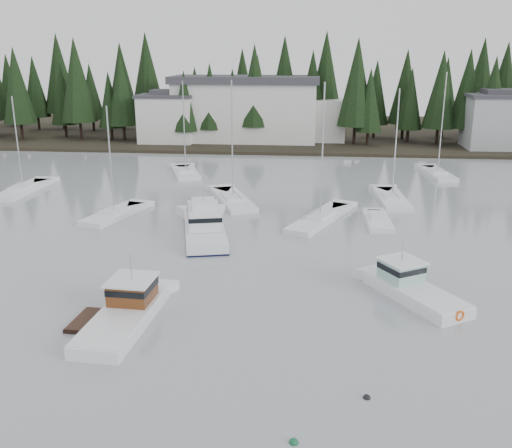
# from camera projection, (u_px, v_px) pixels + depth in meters

# --- Properties ---
(far_shore_land) EXTENTS (240.00, 54.00, 1.00)m
(far_shore_land) POSITION_uv_depth(u_px,v_px,m) (280.00, 132.00, 113.48)
(far_shore_land) COLOR black
(far_shore_land) RESTS_ON ground
(conifer_treeline) EXTENTS (200.00, 22.00, 20.00)m
(conifer_treeline) POSITION_uv_depth(u_px,v_px,m) (276.00, 140.00, 103.00)
(conifer_treeline) COLOR black
(conifer_treeline) RESTS_ON ground
(house_west) EXTENTS (9.54, 7.42, 8.75)m
(house_west) POSITION_uv_depth(u_px,v_px,m) (168.00, 117.00, 96.72)
(house_west) COLOR silver
(house_west) RESTS_ON ground
(house_east_a) EXTENTS (10.60, 8.48, 9.25)m
(house_east_a) POSITION_uv_depth(u_px,v_px,m) (499.00, 120.00, 90.50)
(house_east_a) COLOR #999EA0
(house_east_a) RESTS_ON ground
(harbor_inn) EXTENTS (29.50, 11.50, 10.90)m
(harbor_inn) POSITION_uv_depth(u_px,v_px,m) (258.00, 110.00, 98.13)
(harbor_inn) COLOR silver
(harbor_inn) RESTS_ON ground
(lobster_boat_brown) EXTENTS (4.76, 8.84, 4.30)m
(lobster_boat_brown) POSITION_uv_depth(u_px,v_px,m) (124.00, 314.00, 33.59)
(lobster_boat_brown) COLOR white
(lobster_boat_brown) RESTS_ON ground
(cabin_cruiser_center) EXTENTS (5.81, 11.29, 4.64)m
(cabin_cruiser_center) POSITION_uv_depth(u_px,v_px,m) (204.00, 227.00, 49.50)
(cabin_cruiser_center) COLOR white
(cabin_cruiser_center) RESTS_ON ground
(lobster_boat_teal) EXTENTS (6.28, 7.93, 4.26)m
(lobster_boat_teal) POSITION_uv_depth(u_px,v_px,m) (412.00, 290.00, 36.95)
(lobster_boat_teal) COLOR white
(lobster_boat_teal) RESTS_ON ground
(sailboat_1) EXTENTS (3.26, 9.51, 12.30)m
(sailboat_1) POSITION_uv_depth(u_px,v_px,m) (392.00, 201.00, 60.90)
(sailboat_1) COLOR white
(sailboat_1) RESTS_ON ground
(sailboat_3) EXTENTS (6.47, 10.54, 13.17)m
(sailboat_3) POSITION_uv_depth(u_px,v_px,m) (233.00, 201.00, 60.67)
(sailboat_3) COLOR white
(sailboat_3) RESTS_ON ground
(sailboat_4) EXTENTS (5.51, 8.86, 12.42)m
(sailboat_4) POSITION_uv_depth(u_px,v_px,m) (186.00, 174.00, 74.18)
(sailboat_4) COLOR white
(sailboat_4) RESTS_ON ground
(sailboat_5) EXTENTS (3.57, 9.10, 13.49)m
(sailboat_5) POSITION_uv_depth(u_px,v_px,m) (437.00, 175.00, 73.61)
(sailboat_5) COLOR white
(sailboat_5) RESTS_ON ground
(sailboat_6) EXTENTS (4.69, 8.54, 11.14)m
(sailboat_6) POSITION_uv_depth(u_px,v_px,m) (115.00, 216.00, 55.20)
(sailboat_6) COLOR white
(sailboat_6) RESTS_ON ground
(sailboat_9) EXTENTS (2.91, 9.72, 11.25)m
(sailboat_9) POSITION_uv_depth(u_px,v_px,m) (23.00, 191.00, 65.06)
(sailboat_9) COLOR white
(sailboat_9) RESTS_ON ground
(sailboat_10) EXTENTS (6.61, 11.02, 13.33)m
(sailboat_10) POSITION_uv_depth(u_px,v_px,m) (320.00, 220.00, 53.86)
(sailboat_10) COLOR white
(sailboat_10) RESTS_ON ground
(runabout_1) EXTENTS (2.35, 6.47, 1.42)m
(runabout_1) POSITION_uv_depth(u_px,v_px,m) (378.00, 222.00, 52.93)
(runabout_1) COLOR white
(runabout_1) RESTS_ON ground
(mooring_buoy_green) EXTENTS (0.40, 0.40, 0.40)m
(mooring_buoy_green) POSITION_uv_depth(u_px,v_px,m) (294.00, 443.00, 23.29)
(mooring_buoy_green) COLOR #145933
(mooring_buoy_green) RESTS_ON ground
(mooring_buoy_dark) EXTENTS (0.36, 0.36, 0.36)m
(mooring_buoy_dark) POSITION_uv_depth(u_px,v_px,m) (367.00, 398.00, 26.30)
(mooring_buoy_dark) COLOR black
(mooring_buoy_dark) RESTS_ON ground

